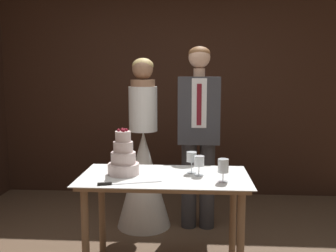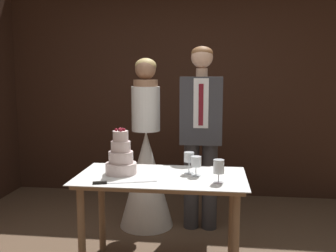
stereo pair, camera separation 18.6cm
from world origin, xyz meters
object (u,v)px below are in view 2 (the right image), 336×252
cake_knife (113,182)px  groom (201,129)px  tiered_cake (121,158)px  wine_glass_near (219,168)px  wine_glass_far (189,158)px  cake_table (161,189)px  wine_glass_middle (196,162)px  bride (146,166)px

cake_knife → groom: groom is taller
tiered_cake → cake_knife: (0.01, -0.27, -0.12)m
tiered_cake → wine_glass_near: tiered_cake is taller
groom → cake_knife: bearing=-118.2°
cake_knife → wine_glass_far: wine_glass_far is taller
cake_table → wine_glass_far: (0.21, 0.09, 0.22)m
cake_knife → wine_glass_middle: wine_glass_middle is taller
cake_table → groom: bearing=72.1°
tiered_cake → wine_glass_near: (0.75, -0.16, -0.01)m
tiered_cake → wine_glass_near: size_ratio=2.12×
wine_glass_middle → groom: bearing=89.4°
cake_knife → wine_glass_near: size_ratio=2.63×
wine_glass_near → groom: bearing=99.3°
wine_glass_far → groom: 0.77m
bride → groom: 0.67m
tiered_cake → cake_knife: bearing=-88.6°
cake_table → bride: bride is taller
bride → wine_glass_near: bearing=-54.4°
tiered_cake → bride: bearing=86.7°
groom → bride: bearing=179.9°
wine_glass_near → wine_glass_far: (-0.23, 0.23, 0.01)m
wine_glass_far → bride: 0.93m
cake_table → cake_knife: size_ratio=2.90×
cake_knife → bride: bearing=71.3°
wine_glass_near → wine_glass_far: bearing=134.3°
cake_table → groom: (0.27, 0.84, 0.35)m
wine_glass_near → groom: 1.01m
wine_glass_near → groom: groom is taller
cake_table → wine_glass_middle: 0.34m
cake_knife → wine_glass_far: (0.52, 0.34, 0.11)m
wine_glass_middle → tiered_cake: bearing=-179.8°
tiered_cake → groom: groom is taller
groom → cake_table: bearing=-107.9°
wine_glass_middle → wine_glass_far: wine_glass_far is taller
cake_table → wine_glass_near: size_ratio=7.64×
cake_knife → bride: bride is taller
bride → groom: groom is taller
cake_table → wine_glass_middle: bearing=5.0°
bride → tiered_cake: bearing=-93.3°
groom → wine_glass_far: bearing=-95.0°
wine_glass_far → bride: bride is taller
wine_glass_middle → cake_knife: bearing=-154.6°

